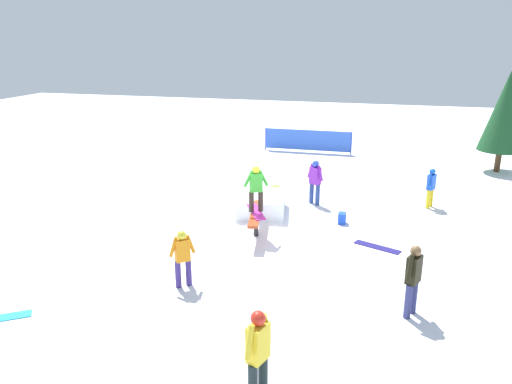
# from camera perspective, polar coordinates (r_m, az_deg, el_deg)

# --- Properties ---
(ground_plane) EXTENTS (60.00, 60.00, 0.00)m
(ground_plane) POSITION_cam_1_polar(r_m,az_deg,el_deg) (14.38, 0.00, -5.02)
(ground_plane) COLOR white
(rail_feature) EXTENTS (2.17, 0.65, 0.72)m
(rail_feature) POSITION_cam_1_polar(r_m,az_deg,el_deg) (14.16, 0.00, -2.76)
(rail_feature) COLOR black
(rail_feature) RESTS_ON ground
(snow_kicker_ramp) EXTENTS (2.03, 1.79, 0.60)m
(snow_kicker_ramp) POSITION_cam_1_polar(r_m,az_deg,el_deg) (16.09, 0.59, -1.37)
(snow_kicker_ramp) COLOR white
(snow_kicker_ramp) RESTS_ON ground
(main_rider_on_rail) EXTENTS (1.33, 0.86, 1.36)m
(main_rider_on_rail) POSITION_cam_1_polar(r_m,az_deg,el_deg) (13.90, 0.00, 0.29)
(main_rider_on_rail) COLOR #CE2D9E
(main_rider_on_rail) RESTS_ON rail_feature
(bystander_orange) EXTENTS (0.47, 0.53, 1.36)m
(bystander_orange) POSITION_cam_1_polar(r_m,az_deg,el_deg) (11.45, -8.39, -7.19)
(bystander_orange) COLOR navy
(bystander_orange) RESTS_ON ground
(bystander_blue) EXTENTS (0.58, 0.34, 1.34)m
(bystander_blue) POSITION_cam_1_polar(r_m,az_deg,el_deg) (17.45, 19.37, 0.68)
(bystander_blue) COLOR yellow
(bystander_blue) RESTS_ON ground
(bystander_yellow) EXTENTS (0.66, 0.33, 1.62)m
(bystander_yellow) POSITION_cam_1_polar(r_m,az_deg,el_deg) (7.97, 0.24, -17.84)
(bystander_yellow) COLOR #1B2828
(bystander_yellow) RESTS_ON ground
(bystander_purple) EXTENTS (0.46, 0.62, 1.53)m
(bystander_purple) POSITION_cam_1_polar(r_m,az_deg,el_deg) (16.87, 6.76, 1.38)
(bystander_purple) COLOR navy
(bystander_purple) RESTS_ON ground
(bystander_black) EXTENTS (0.61, 0.34, 1.55)m
(bystander_black) POSITION_cam_1_polar(r_m,az_deg,el_deg) (10.65, 17.52, -9.23)
(bystander_black) COLOR navy
(bystander_black) RESTS_ON ground
(loose_snowboard_lime) EXTENTS (1.43, 0.79, 0.02)m
(loose_snowboard_lime) POSITION_cam_1_polar(r_m,az_deg,el_deg) (18.51, 1.28, 0.24)
(loose_snowboard_lime) COLOR #8FD339
(loose_snowboard_lime) RESTS_ON ground
(loose_snowboard_navy) EXTENTS (0.75, 1.29, 0.02)m
(loose_snowboard_navy) POSITION_cam_1_polar(r_m,az_deg,el_deg) (14.01, 13.68, -6.13)
(loose_snowboard_navy) COLOR navy
(loose_snowboard_navy) RESTS_ON ground
(backpack_on_snow) EXTENTS (0.30, 0.22, 0.34)m
(backpack_on_snow) POSITION_cam_1_polar(r_m,az_deg,el_deg) (15.46, 9.81, -2.96)
(backpack_on_snow) COLOR blue
(backpack_on_snow) RESTS_ON ground
(safety_fence) EXTENTS (0.06, 4.27, 1.10)m
(safety_fence) POSITION_cam_1_polar(r_m,az_deg,el_deg) (24.56, 5.92, 5.91)
(safety_fence) COLOR blue
(safety_fence) RESTS_ON ground
(pine_tree_far) EXTENTS (1.83, 1.83, 4.16)m
(pine_tree_far) POSITION_cam_1_polar(r_m,az_deg,el_deg) (22.90, 26.61, 8.21)
(pine_tree_far) COLOR #4C331E
(pine_tree_far) RESTS_ON ground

